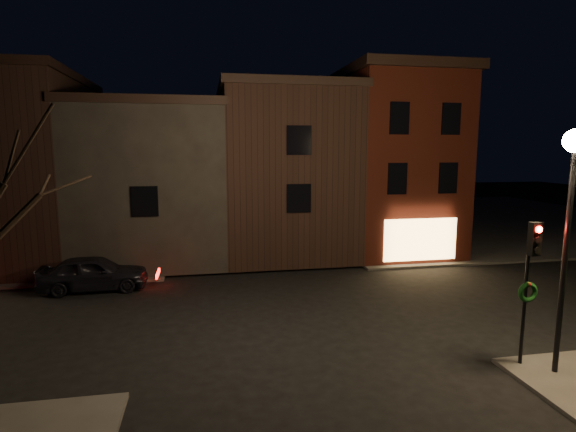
{
  "coord_description": "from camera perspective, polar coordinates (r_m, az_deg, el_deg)",
  "views": [
    {
      "loc": [
        -3.01,
        -15.91,
        6.08
      ],
      "look_at": [
        0.54,
        3.17,
        3.2
      ],
      "focal_mm": 28.0,
      "sensor_mm": 36.0,
      "label": 1
    }
  ],
  "objects": [
    {
      "name": "ground",
      "position": [
        17.29,
        0.17,
        -12.14
      ],
      "size": [
        120.0,
        120.0,
        0.0
      ],
      "primitive_type": "plane",
      "color": "black",
      "rests_on": "ground"
    },
    {
      "name": "sidewalk_far_right",
      "position": [
        43.07,
        21.9,
        -0.21
      ],
      "size": [
        30.0,
        30.0,
        0.12
      ],
      "primitive_type": "cube",
      "color": "#2D2B28",
      "rests_on": "ground"
    },
    {
      "name": "corner_building",
      "position": [
        27.68,
        13.01,
        6.82
      ],
      "size": [
        6.5,
        8.5,
        10.5
      ],
      "color": "#41130B",
      "rests_on": "ground"
    },
    {
      "name": "row_building_a",
      "position": [
        26.82,
        -0.84,
        5.78
      ],
      "size": [
        7.3,
        10.3,
        9.4
      ],
      "color": "black",
      "rests_on": "ground"
    },
    {
      "name": "row_building_b",
      "position": [
        26.61,
        -16.46,
        4.33
      ],
      "size": [
        7.8,
        10.3,
        8.4
      ],
      "color": "black",
      "rests_on": "ground"
    },
    {
      "name": "row_building_c",
      "position": [
        28.25,
        -31.37,
        5.2
      ],
      "size": [
        7.3,
        10.3,
        9.9
      ],
      "color": "black",
      "rests_on": "ground"
    },
    {
      "name": "street_lamp_near",
      "position": [
        13.56,
        32.35,
        3.33
      ],
      "size": [
        0.6,
        0.6,
        6.48
      ],
      "color": "black",
      "rests_on": "sidewalk_near_right"
    },
    {
      "name": "traffic_signal",
      "position": [
        13.89,
        28.37,
        -6.21
      ],
      "size": [
        0.58,
        0.38,
        4.05
      ],
      "color": "black",
      "rests_on": "sidewalk_near_right"
    },
    {
      "name": "parked_car_a",
      "position": [
        21.4,
        -23.44,
        -6.64
      ],
      "size": [
        4.56,
        1.96,
        1.54
      ],
      "primitive_type": "imported",
      "rotation": [
        0.0,
        0.0,
        1.6
      ],
      "color": "black",
      "rests_on": "ground"
    }
  ]
}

